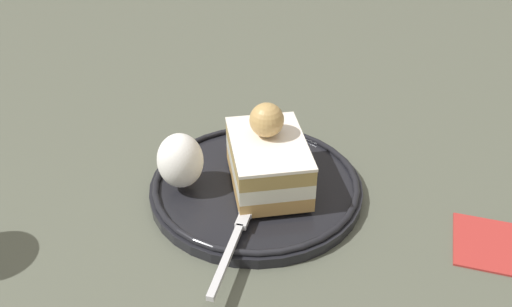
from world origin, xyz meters
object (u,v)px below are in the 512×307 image
Objects in this scene: dessert_plate at (256,186)px; fork at (236,237)px; cake_slice at (268,158)px; whipped_cream_dollop at (180,163)px.

fork reaches higher than dessert_plate.
cake_slice is 0.08m from whipped_cream_dollop.
whipped_cream_dollop is 0.43× the size of fork.
fork is (-0.03, -0.08, -0.02)m from cake_slice.
fork is at bearing -110.23° from cake_slice.
cake_slice is at bearing 3.77° from whipped_cream_dollop.
cake_slice is at bearing 69.77° from fork.
cake_slice is 1.98× the size of whipped_cream_dollop.
cake_slice is 0.84× the size of fork.
dessert_plate is 0.04m from cake_slice.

